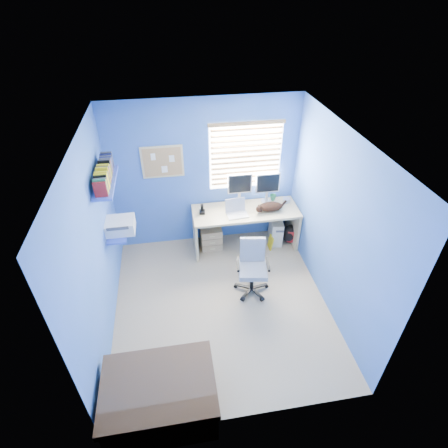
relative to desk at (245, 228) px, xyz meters
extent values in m
cube|color=tan|center=(-0.61, -1.26, -0.37)|extent=(3.00, 3.20, 0.00)
cube|color=white|center=(-0.61, -1.26, 2.13)|extent=(3.00, 3.20, 0.00)
cube|color=#3365B3|center=(-0.61, 0.34, 0.88)|extent=(3.00, 0.01, 2.50)
cube|color=#3365B3|center=(-0.61, -2.86, 0.88)|extent=(3.00, 0.01, 2.50)
cube|color=#3365B3|center=(-2.11, -1.26, 0.88)|extent=(0.01, 3.20, 2.50)
cube|color=#3365B3|center=(0.89, -1.26, 0.88)|extent=(0.01, 3.20, 2.50)
cube|color=tan|center=(0.00, 0.00, 0.00)|extent=(1.74, 0.65, 0.74)
cube|color=silver|center=(-0.17, -0.11, 0.48)|extent=(0.35, 0.29, 0.22)
cube|color=silver|center=(-0.06, 0.25, 0.64)|extent=(0.40, 0.12, 0.54)
cube|color=silver|center=(0.40, 0.20, 0.64)|extent=(0.40, 0.12, 0.54)
cube|color=black|center=(-0.71, 0.04, 0.45)|extent=(0.10, 0.12, 0.17)
imported|color=#22643F|center=(0.52, 0.24, 0.42)|extent=(0.10, 0.09, 0.10)
cylinder|color=silver|center=(0.73, 0.14, 0.41)|extent=(0.13, 0.13, 0.07)
ellipsoid|color=black|center=(0.39, -0.07, 0.44)|extent=(0.44, 0.31, 0.14)
cube|color=beige|center=(0.57, 0.06, -0.14)|extent=(0.25, 0.46, 0.45)
cube|color=tan|center=(-0.57, 0.05, -0.17)|extent=(0.35, 0.28, 0.41)
cube|color=yellow|center=(0.43, -0.14, -0.25)|extent=(0.03, 0.17, 0.24)
ellipsoid|color=black|center=(0.82, -0.04, -0.19)|extent=(0.38, 0.33, 0.36)
cube|color=#463626|center=(-1.48, -2.65, -0.10)|extent=(1.12, 0.80, 0.54)
cylinder|color=black|center=(-0.12, -1.07, -0.34)|extent=(0.56, 0.56, 0.06)
cylinder|color=black|center=(-0.12, -1.07, -0.15)|extent=(0.06, 0.06, 0.33)
cube|color=#9095A1|center=(-0.12, -1.07, 0.06)|extent=(0.46, 0.46, 0.08)
cube|color=#9095A1|center=(-0.09, -0.88, 0.28)|extent=(0.37, 0.12, 0.38)
cube|color=white|center=(0.04, 0.33, 1.18)|extent=(1.15, 0.01, 1.10)
cube|color=#A67246|center=(0.04, 0.30, 1.18)|extent=(1.10, 0.03, 1.00)
cube|color=tan|center=(-1.26, 0.33, 1.18)|extent=(0.64, 0.02, 0.52)
cube|color=tan|center=(-1.26, 0.32, 1.18)|extent=(0.58, 0.01, 0.46)
cube|color=blue|center=(-1.97, -0.51, 0.55)|extent=(0.26, 0.55, 0.03)
cube|color=silver|center=(-1.93, -0.51, 0.65)|extent=(0.42, 0.34, 0.18)
cube|color=blue|center=(-1.98, -0.51, 1.35)|extent=(0.24, 0.90, 0.03)
cube|color=navy|center=(-1.99, -0.51, 1.48)|extent=(0.15, 0.80, 0.22)
camera|label=1|loc=(-1.12, -4.63, 3.54)|focal=28.00mm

